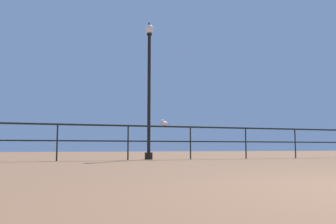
% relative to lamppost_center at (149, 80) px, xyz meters
% --- Properties ---
extents(pier_railing, '(22.60, 0.05, 1.06)m').
position_rel_lamppost_center_xyz_m(pier_railing, '(0.28, -0.32, -1.76)').
color(pier_railing, black).
rests_on(pier_railing, ground_plane).
extents(lamppost_center, '(0.30, 0.30, 4.50)m').
position_rel_lamppost_center_xyz_m(lamppost_center, '(0.00, 0.00, 0.00)').
color(lamppost_center, black).
rests_on(lamppost_center, ground_plane).
extents(seagull_on_rail, '(0.37, 0.26, 0.19)m').
position_rel_lamppost_center_xyz_m(seagull_on_rail, '(0.41, -0.33, -1.40)').
color(seagull_on_rail, silver).
rests_on(seagull_on_rail, pier_railing).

